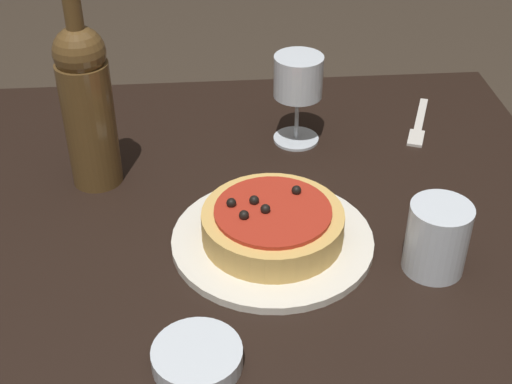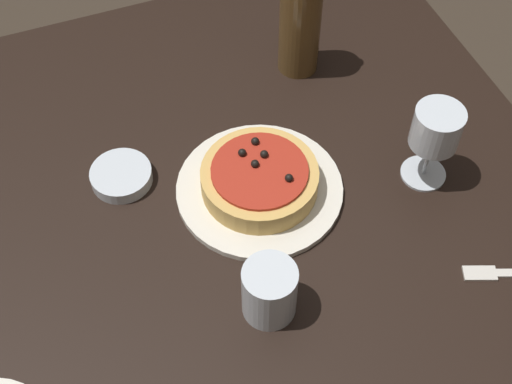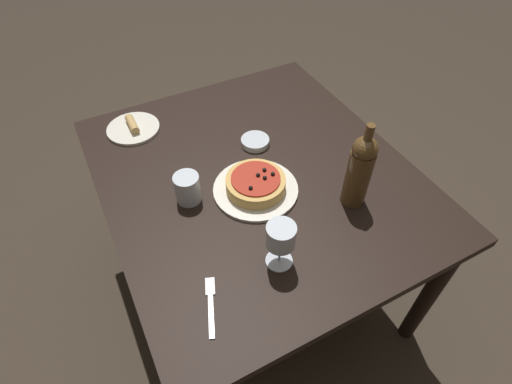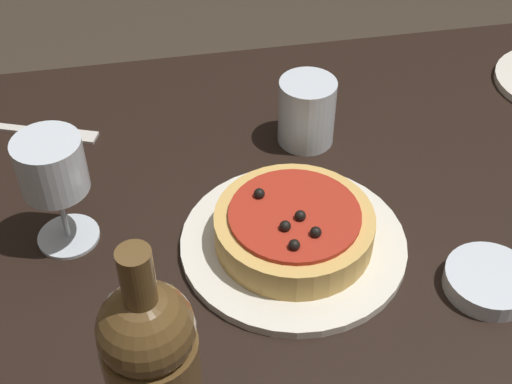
# 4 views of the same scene
# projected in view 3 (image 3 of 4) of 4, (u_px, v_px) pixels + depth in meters

# --- Properties ---
(ground_plane) EXTENTS (14.00, 14.00, 0.00)m
(ground_plane) POSITION_uv_depth(u_px,v_px,m) (256.00, 279.00, 1.94)
(ground_plane) COLOR #382D23
(dining_table) EXTENTS (1.19, 1.04, 0.72)m
(dining_table) POSITION_uv_depth(u_px,v_px,m) (256.00, 189.00, 1.47)
(dining_table) COLOR black
(dining_table) RESTS_ON ground_plane
(dinner_plate) EXTENTS (0.29, 0.29, 0.01)m
(dinner_plate) POSITION_uv_depth(u_px,v_px,m) (256.00, 189.00, 1.35)
(dinner_plate) COLOR silver
(dinner_plate) RESTS_ON dining_table
(pizza) EXTENTS (0.20, 0.20, 0.06)m
(pizza) POSITION_uv_depth(u_px,v_px,m) (256.00, 183.00, 1.32)
(pizza) COLOR tan
(pizza) RESTS_ON dinner_plate
(wine_glass) EXTENTS (0.08, 0.08, 0.16)m
(wine_glass) POSITION_uv_depth(u_px,v_px,m) (281.00, 238.00, 1.07)
(wine_glass) COLOR silver
(wine_glass) RESTS_ON dining_table
(wine_bottle) EXTENTS (0.08, 0.08, 0.31)m
(wine_bottle) POSITION_uv_depth(u_px,v_px,m) (360.00, 170.00, 1.22)
(wine_bottle) COLOR brown
(wine_bottle) RESTS_ON dining_table
(water_cup) EXTENTS (0.08, 0.08, 0.10)m
(water_cup) POSITION_uv_depth(u_px,v_px,m) (188.00, 188.00, 1.29)
(water_cup) COLOR silver
(water_cup) RESTS_ON dining_table
(side_bowl) EXTENTS (0.11, 0.11, 0.02)m
(side_bowl) POSITION_uv_depth(u_px,v_px,m) (255.00, 142.00, 1.51)
(side_bowl) COLOR silver
(side_bowl) RESTS_ON dining_table
(fork) EXTENTS (0.17, 0.08, 0.00)m
(fork) POSITION_uv_depth(u_px,v_px,m) (211.00, 302.00, 1.07)
(fork) COLOR beige
(fork) RESTS_ON dining_table
(side_plate) EXTENTS (0.20, 0.20, 0.04)m
(side_plate) POSITION_uv_depth(u_px,v_px,m) (133.00, 128.00, 1.57)
(side_plate) COLOR silver
(side_plate) RESTS_ON dining_table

